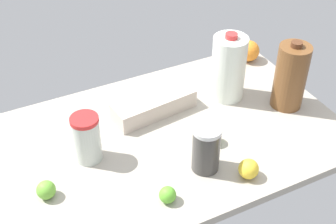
% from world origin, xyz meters
% --- Properties ---
extents(countertop, '(1.20, 0.76, 0.03)m').
position_xyz_m(countertop, '(0.00, 0.00, 0.01)').
color(countertop, '#A8A192').
rests_on(countertop, ground).
extents(shaker_bottle, '(0.09, 0.09, 0.16)m').
position_xyz_m(shaker_bottle, '(0.03, -0.19, 0.11)').
color(shaker_bottle, '#3E3C3A').
rests_on(shaker_bottle, countertop).
extents(tumbler_cup, '(0.09, 0.09, 0.17)m').
position_xyz_m(tumbler_cup, '(-0.28, 0.01, 0.11)').
color(tumbler_cup, silver).
rests_on(tumbler_cup, countertop).
extents(egg_carton, '(0.32, 0.14, 0.07)m').
position_xyz_m(egg_carton, '(0.01, 0.13, 0.06)').
color(egg_carton, beige).
rests_on(egg_carton, countertop).
extents(milk_jug, '(0.13, 0.13, 0.27)m').
position_xyz_m(milk_jug, '(0.30, 0.11, 0.16)').
color(milk_jug, white).
rests_on(milk_jug, countertop).
extents(chocolate_milk_jug, '(0.11, 0.11, 0.26)m').
position_xyz_m(chocolate_milk_jug, '(0.47, -0.04, 0.15)').
color(chocolate_milk_jug, brown).
rests_on(chocolate_milk_jug, countertop).
extents(lime_near_front, '(0.05, 0.05, 0.05)m').
position_xyz_m(lime_near_front, '(-0.13, -0.27, 0.06)').
color(lime_near_front, '#60B431').
rests_on(lime_near_front, countertop).
extents(orange_beside_bowl, '(0.09, 0.09, 0.09)m').
position_xyz_m(orange_beside_bowl, '(0.52, 0.29, 0.07)').
color(orange_beside_bowl, orange).
rests_on(orange_beside_bowl, countertop).
extents(lemon_by_jug, '(0.06, 0.06, 0.06)m').
position_xyz_m(lemon_by_jug, '(0.13, -0.29, 0.06)').
color(lemon_by_jug, yellow).
rests_on(lemon_by_jug, countertop).
extents(lime_far_back, '(0.06, 0.06, 0.06)m').
position_xyz_m(lime_far_back, '(-0.45, -0.09, 0.06)').
color(lime_far_back, '#6BB338').
rests_on(lime_far_back, countertop).
extents(lime_loose, '(0.06, 0.06, 0.06)m').
position_xyz_m(lime_loose, '(0.12, -0.10, 0.06)').
color(lime_loose, '#5EAB3D').
rests_on(lime_loose, countertop).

